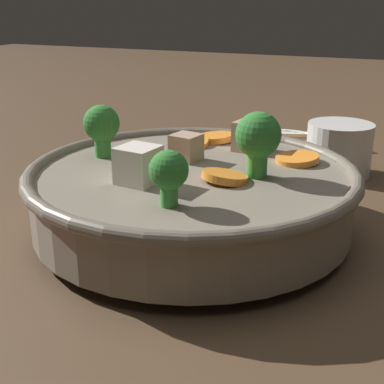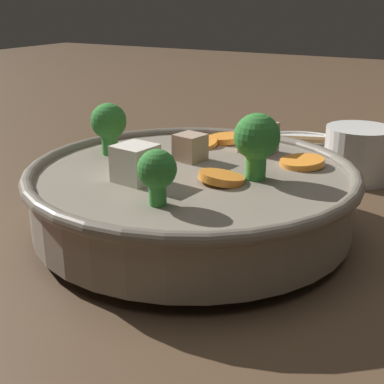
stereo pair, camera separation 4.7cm
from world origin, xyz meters
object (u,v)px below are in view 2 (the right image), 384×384
Objects in this scene: tea_cup at (358,153)px; stirfry_bowl at (192,190)px; side_saucer at (299,146)px; chopsticks_pair at (299,139)px.

stirfry_bowl is at bearing -112.75° from tea_cup.
side_saucer is (-0.00, 0.30, -0.03)m from stirfry_bowl.
side_saucer is 0.13m from tea_cup.
stirfry_bowl is at bearing -89.28° from side_saucer.
side_saucer is at bearing 139.43° from tea_cup.
tea_cup is (0.09, 0.22, -0.01)m from stirfry_bowl.
stirfry_bowl is 2.16× the size of side_saucer.
tea_cup is at bearing 67.25° from stirfry_bowl.
side_saucer is at bearing -89.55° from chopsticks_pair.
chopsticks_pair is at bearing 90.72° from stirfry_bowl.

